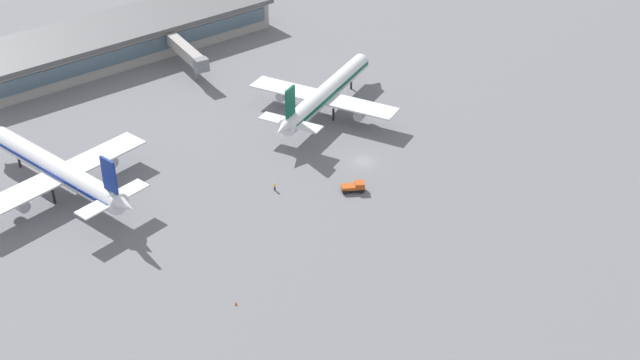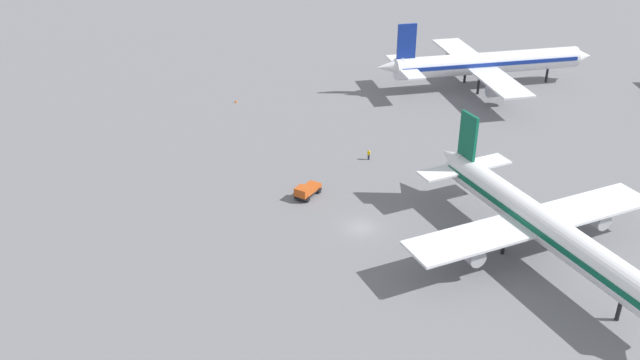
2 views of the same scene
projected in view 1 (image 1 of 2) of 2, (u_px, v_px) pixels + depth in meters
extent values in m
plane|color=slate|center=(363.00, 161.00, 177.91)|extent=(288.00, 288.00, 0.00)
cube|color=#9E9993|center=(119.00, 41.00, 220.24)|extent=(78.30, 20.11, 6.75)
cube|color=#4C6070|center=(138.00, 51.00, 212.99)|extent=(75.17, 0.30, 3.47)
cube|color=#59595B|center=(117.00, 26.00, 218.15)|extent=(81.43, 20.92, 1.16)
cylinder|color=white|center=(327.00, 92.00, 193.33)|extent=(34.58, 18.09, 3.96)
cone|color=white|center=(364.00, 60.00, 207.66)|extent=(5.14, 5.04, 3.76)
cone|color=white|center=(283.00, 128.00, 178.68)|extent=(5.81, 4.89, 3.17)
cube|color=#0C593F|center=(327.00, 91.00, 193.17)|extent=(33.29, 17.58, 0.71)
cube|color=white|center=(323.00, 97.00, 192.20)|extent=(19.02, 33.65, 0.36)
cylinder|color=#A5A8AD|center=(285.00, 94.00, 196.68)|extent=(5.16, 3.88, 2.18)
cylinder|color=#A5A8AD|center=(362.00, 113.00, 189.22)|extent=(5.16, 3.88, 2.18)
cube|color=white|center=(291.00, 122.00, 181.02)|extent=(8.45, 13.83, 0.29)
cube|color=#0C593F|center=(290.00, 102.00, 178.45)|extent=(3.34, 1.78, 6.34)
cylinder|color=black|center=(351.00, 83.00, 204.55)|extent=(0.48, 0.48, 2.77)
cylinder|color=black|center=(308.00, 108.00, 194.23)|extent=(0.48, 0.48, 2.77)
cylinder|color=black|center=(333.00, 115.00, 191.76)|extent=(0.48, 0.48, 2.77)
cylinder|color=white|center=(56.00, 168.00, 166.26)|extent=(11.28, 37.87, 4.15)
cone|color=white|center=(124.00, 204.00, 154.98)|extent=(4.25, 5.73, 3.32)
cube|color=navy|center=(56.00, 167.00, 166.09)|extent=(11.07, 36.40, 0.75)
cube|color=white|center=(62.00, 174.00, 165.46)|extent=(36.37, 12.77, 0.37)
cylinder|color=#A5A8AD|center=(18.00, 203.00, 159.78)|extent=(3.18, 5.26, 2.29)
cylinder|color=#A5A8AD|center=(106.00, 159.00, 172.70)|extent=(3.18, 5.26, 2.29)
cube|color=white|center=(113.00, 199.00, 156.79)|extent=(14.73, 6.06, 0.30)
cube|color=navy|center=(109.00, 175.00, 154.10)|extent=(1.13, 3.64, 6.65)
cylinder|color=black|center=(19.00, 161.00, 175.35)|extent=(0.50, 0.50, 2.91)
cylinder|color=black|center=(54.00, 197.00, 164.39)|extent=(0.50, 0.50, 2.91)
cylinder|color=black|center=(83.00, 182.00, 168.66)|extent=(0.50, 0.50, 2.91)
cube|color=black|center=(353.00, 189.00, 168.45)|extent=(4.73, 3.98, 0.30)
cube|color=#BF4C19|center=(360.00, 185.00, 168.16)|extent=(2.54, 2.57, 1.20)
cube|color=#3F596B|center=(364.00, 184.00, 168.10)|extent=(0.93, 1.39, 0.67)
cube|color=#BF4C19|center=(348.00, 187.00, 168.13)|extent=(3.21, 3.00, 0.60)
cylinder|color=black|center=(360.00, 186.00, 169.46)|extent=(0.84, 0.69, 0.80)
cylinder|color=black|center=(361.00, 192.00, 167.87)|extent=(0.84, 0.69, 0.80)
cylinder|color=black|center=(344.00, 187.00, 169.19)|extent=(0.84, 0.69, 0.80)
cylinder|color=black|center=(345.00, 192.00, 167.60)|extent=(0.84, 0.69, 0.80)
cylinder|color=#1E2338|center=(275.00, 188.00, 168.75)|extent=(0.45, 0.45, 0.85)
cylinder|color=yellow|center=(275.00, 185.00, 168.36)|extent=(0.54, 0.54, 0.60)
sphere|color=tan|center=(275.00, 183.00, 168.14)|extent=(0.22, 0.22, 0.22)
cylinder|color=yellow|center=(275.00, 185.00, 168.56)|extent=(0.10, 0.10, 0.54)
cylinder|color=yellow|center=(274.00, 186.00, 168.16)|extent=(0.10, 0.10, 0.54)
cube|color=#9E9993|center=(185.00, 51.00, 210.93)|extent=(4.80, 16.78, 2.80)
cylinder|color=slate|center=(196.00, 72.00, 208.52)|extent=(0.90, 0.90, 3.80)
cube|color=slate|center=(201.00, 65.00, 204.23)|extent=(3.41, 2.80, 3.08)
cone|color=#EA590C|center=(236.00, 303.00, 140.67)|extent=(0.44, 0.44, 0.60)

